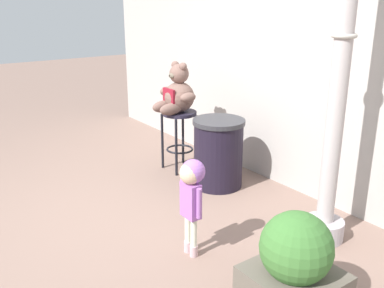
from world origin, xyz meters
name	(u,v)px	position (x,y,z in m)	size (l,w,h in m)	color
ground_plane	(113,222)	(0.00, 0.00, 0.00)	(24.00, 24.00, 0.00)	#81665A
building_wall	(280,28)	(0.00, 2.15, 1.74)	(6.91, 0.30, 3.48)	#AAA59E
bar_stool_with_teddy	(180,128)	(-0.78, 1.31, 0.54)	(0.42, 0.42, 0.74)	#201C2D
teddy_bear	(177,94)	(-0.78, 1.28, 0.97)	(0.56, 0.51, 0.60)	brown
child_walking	(192,187)	(0.88, 0.30, 0.61)	(0.27, 0.21, 0.84)	#C4A0A6
trash_bin	(218,153)	(-0.10, 1.38, 0.39)	(0.58, 0.58, 0.78)	black
lamppost	(337,104)	(1.36, 1.40, 1.23)	(0.35, 0.35, 3.07)	#ABA2A7
planter_with_shrub	(294,270)	(1.87, 0.42, 0.34)	(0.57, 0.57, 0.75)	#5B5349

